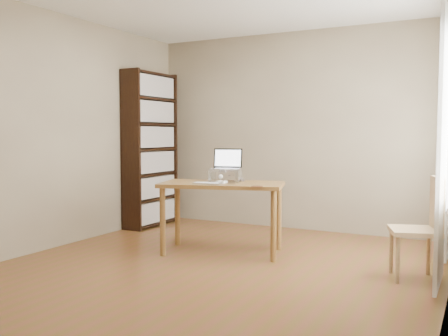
# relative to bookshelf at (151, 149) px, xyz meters

# --- Properties ---
(room) EXTENTS (4.04, 4.54, 2.64)m
(room) POSITION_rel_bookshelf_xyz_m (1.86, -1.54, 0.25)
(room) COLOR brown
(room) RESTS_ON ground
(bookshelf) EXTENTS (0.30, 0.90, 2.10)m
(bookshelf) POSITION_rel_bookshelf_xyz_m (0.00, 0.00, 0.00)
(bookshelf) COLOR black
(bookshelf) RESTS_ON ground
(curtains) EXTENTS (0.03, 1.90, 2.25)m
(curtains) POSITION_rel_bookshelf_xyz_m (3.75, -0.75, 0.12)
(curtains) COLOR white
(curtains) RESTS_ON ground
(desk) EXTENTS (1.39, 0.95, 0.75)m
(desk) POSITION_rel_bookshelf_xyz_m (1.61, -0.95, -0.41)
(desk) COLOR brown
(desk) RESTS_ON ground
(laptop_stand) EXTENTS (0.32, 0.25, 0.13)m
(laptop_stand) POSITION_rel_bookshelf_xyz_m (1.61, -0.87, -0.22)
(laptop_stand) COLOR silver
(laptop_stand) RESTS_ON desk
(laptop) EXTENTS (0.36, 0.34, 0.22)m
(laptop) POSITION_rel_bookshelf_xyz_m (1.61, -0.82, -0.11)
(laptop) COLOR silver
(laptop) RESTS_ON laptop_stand
(keyboard) EXTENTS (0.30, 0.17, 0.02)m
(keyboard) POSITION_rel_bookshelf_xyz_m (1.55, -1.17, -0.29)
(keyboard) COLOR silver
(keyboard) RESTS_ON desk
(coaster) EXTENTS (0.11, 0.11, 0.01)m
(coaster) POSITION_rel_bookshelf_xyz_m (2.09, -1.16, -0.30)
(coaster) COLOR brown
(coaster) RESTS_ON desk
(cat) EXTENTS (0.25, 0.49, 0.16)m
(cat) POSITION_rel_bookshelf_xyz_m (1.64, -0.84, -0.23)
(cat) COLOR #413833
(cat) RESTS_ON desk
(chair) EXTENTS (0.50, 0.50, 0.90)m
(chair) POSITION_rel_bookshelf_xyz_m (3.60, -1.04, -0.57)
(chair) COLOR tan
(chair) RESTS_ON ground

